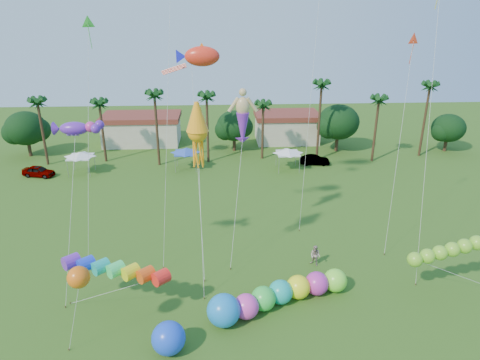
{
  "coord_description": "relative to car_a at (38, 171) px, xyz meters",
  "views": [
    {
      "loc": [
        -1.59,
        -19.26,
        20.73
      ],
      "look_at": [
        0.0,
        10.0,
        9.0
      ],
      "focal_mm": 32.0,
      "sensor_mm": 36.0,
      "label": 1
    }
  ],
  "objects": [
    {
      "name": "tree_line",
      "position": [
        29.04,
        8.76,
        3.56
      ],
      "size": [
        69.46,
        8.91,
        11.0
      ],
      "color": "#3A2819",
      "rests_on": "ground"
    },
    {
      "name": "buildings_row",
      "position": [
        22.38,
        14.76,
        1.28
      ],
      "size": [
        35.0,
        7.0,
        4.0
      ],
      "color": "beige",
      "rests_on": "ground"
    },
    {
      "name": "tent_row",
      "position": [
        19.47,
        1.1,
        2.03
      ],
      "size": [
        31.0,
        4.0,
        0.6
      ],
      "color": "white",
      "rests_on": "ground"
    },
    {
      "name": "car_a",
      "position": [
        0.0,
        0.0,
        0.0
      ],
      "size": [
        4.5,
        2.65,
        1.44
      ],
      "primitive_type": "imported",
      "rotation": [
        0.0,
        0.0,
        1.33
      ],
      "color": "#4C4C54",
      "rests_on": "ground"
    },
    {
      "name": "car_b",
      "position": [
        37.7,
        2.63,
        -0.03
      ],
      "size": [
        4.27,
        1.83,
        1.37
      ],
      "primitive_type": "imported",
      "rotation": [
        0.0,
        0.0,
        1.48
      ],
      "color": "#4C4C54",
      "rests_on": "ground"
    },
    {
      "name": "spectator_b",
      "position": [
        32.11,
        -23.06,
        0.22
      ],
      "size": [
        1.15,
        1.12,
        1.87
      ],
      "primitive_type": "imported",
      "rotation": [
        0.0,
        0.0,
        -0.67
      ],
      "color": "gray",
      "rests_on": "ground"
    },
    {
      "name": "caterpillar_inflatable",
      "position": [
        27.87,
        -28.48,
        0.28
      ],
      "size": [
        11.3,
        5.93,
        2.37
      ],
      "rotation": [
        0.0,
        0.0,
        0.39
      ],
      "color": "#EA3DB6",
      "rests_on": "ground"
    },
    {
      "name": "blue_ball",
      "position": [
        20.47,
        -32.59,
        0.38
      ],
      "size": [
        2.2,
        2.2,
        2.2
      ],
      "primitive_type": "sphere",
      "color": "blue",
      "rests_on": "ground"
    },
    {
      "name": "rainbow_tube",
      "position": [
        17.79,
        -28.87,
        2.47
      ],
      "size": [
        8.86,
        4.9,
        3.71
      ],
      "color": "red",
      "rests_on": "ground"
    },
    {
      "name": "green_worm",
      "position": [
        38.6,
        -27.52,
        2.43
      ],
      "size": [
        10.37,
        3.24,
        3.83
      ],
      "color": "#7CCB2D",
      "rests_on": "ground"
    },
    {
      "name": "orange_ball_kite",
      "position": [
        15.27,
        -32.1,
        4.87
      ],
      "size": [
        2.26,
        1.69,
        6.28
      ],
      "color": "orange",
      "rests_on": "ground"
    },
    {
      "name": "merman_kite",
      "position": [
        26.06,
        -18.73,
        11.22
      ],
      "size": [
        2.4,
        5.45,
        14.2
      ],
      "color": "tan",
      "rests_on": "ground"
    },
    {
      "name": "fish_kite",
      "position": [
        22.78,
        -19.09,
        16.51
      ],
      "size": [
        4.37,
        6.95,
        18.12
      ],
      "color": "red",
      "rests_on": "ground"
    },
    {
      "name": "squid_kite",
      "position": [
        22.42,
        -24.07,
        11.63
      ],
      "size": [
        2.12,
        4.3,
        14.71
      ],
      "color": "orange",
      "rests_on": "ground"
    },
    {
      "name": "lobster_kite",
      "position": [
        13.75,
        -24.5,
        12.16
      ],
      "size": [
        3.91,
        4.75,
        13.57
      ],
      "color": "#6123B0",
      "rests_on": "ground"
    },
    {
      "name": "delta_kite_red",
      "position": [
        40.32,
        -18.05,
        17.32
      ],
      "size": [
        2.23,
        4.15,
        18.96
      ],
      "color": "#FD411C",
      "rests_on": "ground"
    },
    {
      "name": "delta_kite_green",
      "position": [
        14.34,
        -19.99,
        18.61
      ],
      "size": [
        2.16,
        4.08,
        20.33
      ],
      "color": "green",
      "rests_on": "ground"
    }
  ]
}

